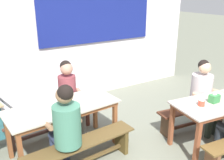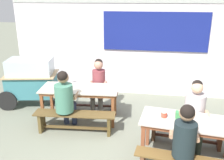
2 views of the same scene
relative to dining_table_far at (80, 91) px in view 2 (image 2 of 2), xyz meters
The scene contains 14 objects.
ground_plane 1.49m from the dining_table_far, 47.59° to the right, with size 40.00×40.00×0.00m, color slate.
backdrop_wall 2.16m from the dining_table_far, 63.10° to the left, with size 6.41×0.23×2.67m.
dining_table_far is the anchor object (origin of this frame).
dining_table_near 2.42m from the dining_table_far, 27.97° to the right, with size 1.59×0.88×0.76m.
bench_far_back 0.67m from the dining_table_far, 94.12° to the left, with size 1.60×0.39×0.42m.
bench_far_front 0.67m from the dining_table_far, 85.88° to the right, with size 1.65×0.43×0.42m.
bench_near_back 2.32m from the dining_table_far, 15.30° to the right, with size 1.45×0.44×0.42m.
food_cart 1.58m from the dining_table_far, 155.97° to the left, with size 1.67×1.05×1.18m.
person_left_back_turned 0.52m from the dining_table_far, 107.27° to the right, with size 0.48×0.56×1.30m.
person_near_front 2.57m from the dining_table_far, 38.30° to the right, with size 0.45×0.57×1.27m.
person_right_near_table 2.40m from the dining_table_far, 16.25° to the right, with size 0.49×0.57×1.27m.
person_center_facing 0.58m from the dining_table_far, 57.60° to the left, with size 0.42×0.55×1.28m.
tissue_box 2.29m from the dining_table_far, 28.77° to the right, with size 0.15×0.11×0.15m.
condiment_jar 2.06m from the dining_table_far, 31.74° to the right, with size 0.09×0.09×0.10m.
Camera 2 is at (0.58, -3.81, 2.66)m, focal length 39.49 mm.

